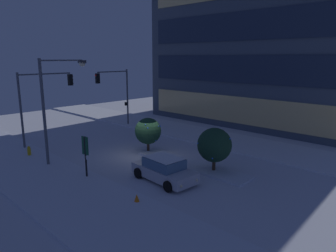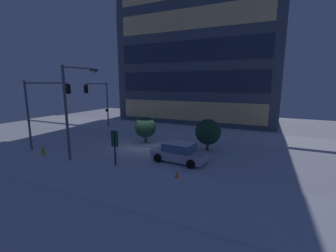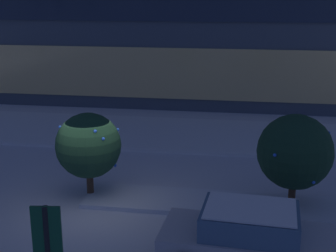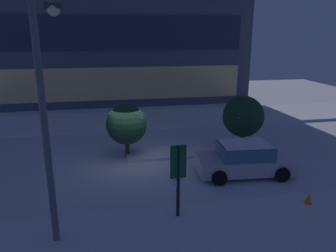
# 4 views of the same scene
# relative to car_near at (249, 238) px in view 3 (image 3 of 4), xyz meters

# --- Properties ---
(ground) EXTENTS (52.00, 52.00, 0.00)m
(ground) POSITION_rel_car_near_xyz_m (-4.75, 2.73, -0.71)
(ground) COLOR silver
(curb_strip_far) EXTENTS (52.00, 5.20, 0.14)m
(curb_strip_far) POSITION_rel_car_near_xyz_m (-4.75, 10.46, -0.64)
(curb_strip_far) COLOR silver
(curb_strip_far) RESTS_ON ground
(median_strip) EXTENTS (9.00, 1.80, 0.14)m
(median_strip) POSITION_rel_car_near_xyz_m (-0.59, 3.22, -0.64)
(median_strip) COLOR silver
(median_strip) RESTS_ON ground
(car_near) EXTENTS (4.42, 2.30, 1.49)m
(car_near) POSITION_rel_car_near_xyz_m (0.00, 0.00, 0.00)
(car_near) COLOR #B7B7C1
(car_near) RESTS_ON ground
(decorated_tree_median) EXTENTS (2.25, 2.25, 2.96)m
(decorated_tree_median) POSITION_rel_car_near_xyz_m (1.30, 3.33, 1.12)
(decorated_tree_median) COLOR #473323
(decorated_tree_median) RESTS_ON ground
(decorated_tree_left_of_median) EXTENTS (2.08, 2.08, 2.77)m
(decorated_tree_left_of_median) POSITION_rel_car_near_xyz_m (-5.03, 3.28, 1.01)
(decorated_tree_left_of_median) COLOR #473323
(decorated_tree_left_of_median) RESTS_ON ground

